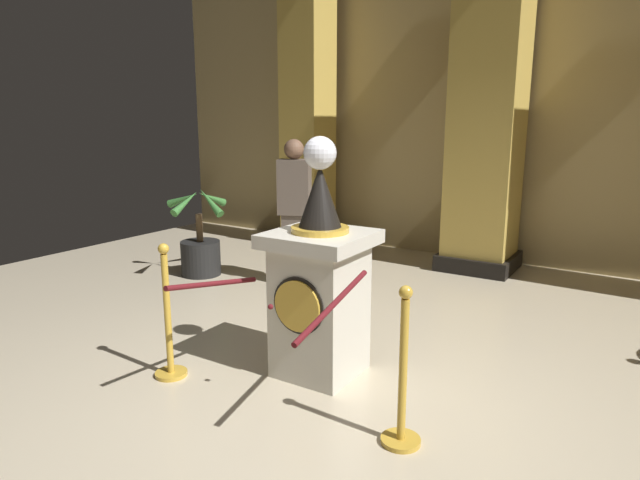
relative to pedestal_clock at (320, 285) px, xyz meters
The scene contains 10 objects.
ground_plane 0.79m from the pedestal_clock, 67.84° to the right, with size 10.78×10.78×0.00m, color beige.
back_wall 4.46m from the pedestal_clock, 88.05° to the left, with size 10.78×0.16×4.19m, color tan.
pedestal_clock is the anchor object (origin of this frame).
stanchion_near 1.17m from the pedestal_clock, 144.71° to the right, with size 0.24×0.24×1.02m.
stanchion_far 1.12m from the pedestal_clock, 30.60° to the right, with size 0.24×0.24×0.98m.
velvet_rope 0.60m from the pedestal_clock, 90.24° to the right, with size 1.01×0.98×0.22m.
column_left 4.60m from the pedestal_clock, 124.55° to the left, with size 0.74×0.74×4.02m.
column_centre_rear 3.87m from the pedestal_clock, 87.74° to the left, with size 0.95×0.95×4.02m.
potted_palm_left 3.09m from the pedestal_clock, 150.96° to the left, with size 0.88×0.89×1.11m.
bystander_guest 2.32m from the pedestal_clock, 129.38° to the left, with size 0.42×0.34×1.68m.
Camera 1 is at (1.92, -2.92, 1.88)m, focal length 30.69 mm.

